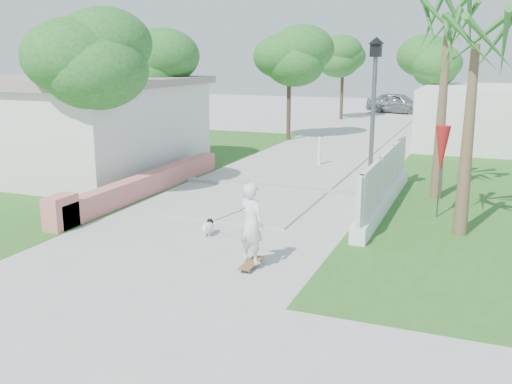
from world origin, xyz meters
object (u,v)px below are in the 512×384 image
at_px(bollard, 319,150).
at_px(dog, 208,227).
at_px(street_lamp, 373,114).
at_px(patio_umbrella, 442,151).
at_px(skateboarder, 229,218).
at_px(parked_car, 398,103).

height_order(bollard, dog, bollard).
bearing_deg(street_lamp, patio_umbrella, -27.76).
bearing_deg(dog, street_lamp, 46.70).
relative_size(skateboarder, parked_car, 0.48).
bearing_deg(skateboarder, bollard, -63.96).
bearing_deg(dog, parked_car, 78.61).
relative_size(skateboarder, dog, 3.92).
relative_size(patio_umbrella, dog, 4.36).
bearing_deg(parked_car, bollard, -164.64).
relative_size(street_lamp, dog, 8.43).
height_order(skateboarder, dog, skateboarder).
relative_size(street_lamp, bollard, 4.07).
bearing_deg(street_lamp, parked_car, 96.39).
distance_m(street_lamp, bollard, 5.56).
bearing_deg(street_lamp, dog, -121.79).
xyz_separation_m(bollard, parked_car, (-0.14, 20.83, 0.15)).
distance_m(street_lamp, parked_car, 25.55).
relative_size(bollard, patio_umbrella, 0.47).
xyz_separation_m(skateboarder, parked_car, (-0.92, 30.58, 0.03)).
bearing_deg(parked_car, dog, -164.90).
bearing_deg(patio_umbrella, parked_car, 100.20).
bearing_deg(bollard, parked_car, 90.38).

